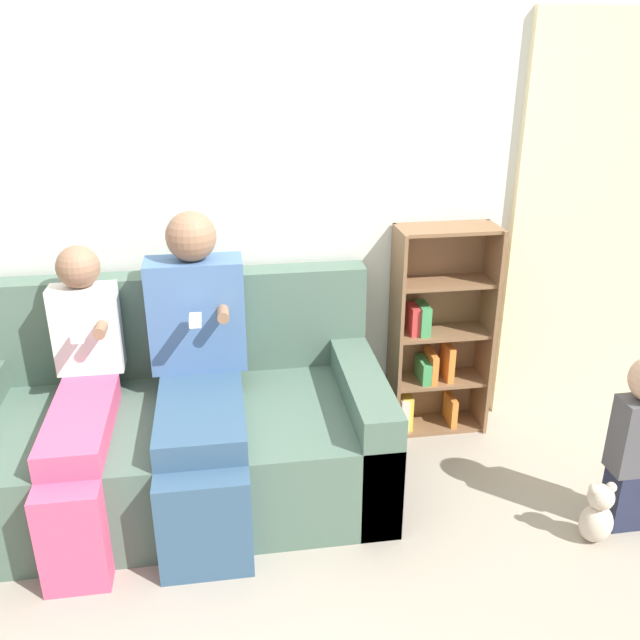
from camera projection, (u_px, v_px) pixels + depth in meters
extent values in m
plane|color=#9E9384|center=(226.00, 569.00, 2.70)|extent=(14.00, 14.00, 0.00)
cube|color=silver|center=(206.00, 194.00, 3.18)|extent=(10.00, 0.06, 2.55)
cube|color=beige|center=(590.00, 228.00, 3.49)|extent=(0.85, 0.04, 2.09)
cube|color=#4C6656|center=(176.00, 461.00, 3.00)|extent=(1.87, 0.80, 0.44)
cube|color=#4C6656|center=(176.00, 364.00, 3.33)|extent=(1.87, 0.15, 0.94)
cube|color=#4C6656|center=(363.00, 432.00, 3.09)|extent=(0.18, 0.80, 0.58)
cube|color=#335170|center=(205.00, 527.00, 2.60)|extent=(0.36, 0.12, 0.44)
cube|color=#335170|center=(201.00, 418.00, 2.82)|extent=(0.36, 0.58, 0.11)
cube|color=#476B9E|center=(197.00, 314.00, 3.05)|extent=(0.43, 0.19, 0.51)
sphere|color=#8C664C|center=(191.00, 237.00, 2.91)|extent=(0.22, 0.22, 0.22)
cylinder|color=#8C664C|center=(223.00, 314.00, 2.91)|extent=(0.05, 0.10, 0.05)
cube|color=white|center=(195.00, 320.00, 2.85)|extent=(0.05, 0.12, 0.02)
cube|color=#DB4C75|center=(73.00, 540.00, 2.53)|extent=(0.25, 0.12, 0.44)
cube|color=#DB4C75|center=(80.00, 424.00, 2.78)|extent=(0.25, 0.64, 0.11)
cube|color=white|center=(87.00, 329.00, 3.03)|extent=(0.29, 0.13, 0.40)
sphere|color=#8C664C|center=(78.00, 267.00, 2.92)|extent=(0.19, 0.19, 0.19)
cylinder|color=#8C664C|center=(101.00, 330.00, 2.92)|extent=(0.05, 0.10, 0.05)
cube|color=white|center=(79.00, 336.00, 2.86)|extent=(0.05, 0.12, 0.02)
cube|color=#232842|center=(628.00, 496.00, 2.90)|extent=(0.17, 0.13, 0.28)
cube|color=brown|center=(395.00, 335.00, 3.44)|extent=(0.02, 0.24, 1.11)
cube|color=brown|center=(486.00, 330.00, 3.51)|extent=(0.02, 0.24, 1.11)
cube|color=brown|center=(435.00, 324.00, 3.57)|extent=(0.50, 0.02, 1.11)
cube|color=brown|center=(434.00, 424.00, 3.68)|extent=(0.47, 0.20, 0.02)
cube|color=brown|center=(438.00, 380.00, 3.58)|extent=(0.47, 0.20, 0.02)
cube|color=brown|center=(441.00, 333.00, 3.47)|extent=(0.47, 0.20, 0.02)
cube|color=brown|center=(445.00, 283.00, 3.37)|extent=(0.47, 0.20, 0.02)
cube|color=brown|center=(449.00, 229.00, 3.26)|extent=(0.47, 0.20, 0.02)
cube|color=#429956|center=(423.00, 370.00, 3.54)|extent=(0.05, 0.16, 0.11)
cube|color=orange|center=(450.00, 409.00, 3.66)|extent=(0.03, 0.15, 0.16)
cube|color=orange|center=(431.00, 366.00, 3.54)|extent=(0.03, 0.17, 0.16)
cube|color=#429956|center=(422.00, 318.00, 3.42)|extent=(0.05, 0.15, 0.15)
cube|color=orange|center=(448.00, 361.00, 3.54)|extent=(0.03, 0.14, 0.19)
cube|color=#C63838|center=(413.00, 319.00, 3.42)|extent=(0.04, 0.12, 0.15)
cube|color=beige|center=(401.00, 410.00, 3.62)|extent=(0.04, 0.17, 0.19)
cube|color=gold|center=(404.00, 410.00, 3.62)|extent=(0.06, 0.14, 0.19)
ellipsoid|color=beige|center=(596.00, 523.00, 2.82)|extent=(0.14, 0.12, 0.18)
sphere|color=beige|center=(601.00, 497.00, 2.77)|extent=(0.11, 0.11, 0.11)
sphere|color=beige|center=(594.00, 489.00, 2.74)|extent=(0.04, 0.04, 0.04)
sphere|color=beige|center=(611.00, 487.00, 2.76)|extent=(0.04, 0.04, 0.04)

